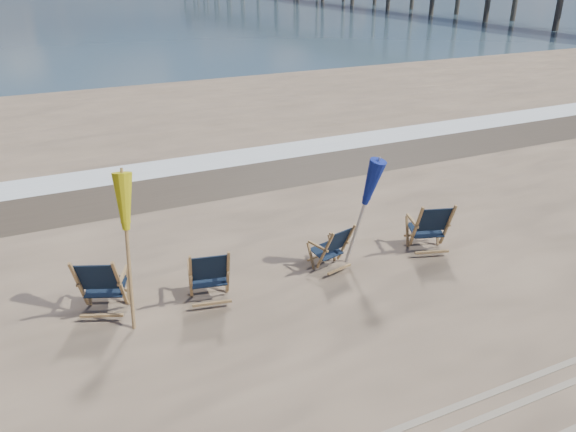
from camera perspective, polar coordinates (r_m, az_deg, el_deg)
name	(u,v)px	position (r m, az deg, el deg)	size (l,w,h in m)	color
surf_foam	(195,163)	(15.91, -9.43, 5.29)	(200.00, 1.40, 0.01)	silver
wet_sand_strip	(212,181)	(14.55, -7.74, 3.56)	(200.00, 2.60, 0.00)	#42362A
beach_chair_0	(120,286)	(9.11, -16.68, -6.85)	(0.71, 0.80, 1.11)	black
beach_chair_1	(228,274)	(9.14, -6.10, -5.93)	(0.68, 0.76, 1.06)	black
beach_chair_2	(346,244)	(10.22, 5.93, -2.88)	(0.59, 0.67, 0.93)	black
beach_chair_3	(448,227)	(11.03, 15.90, -1.10)	(0.71, 0.80, 1.11)	black
umbrella_yellow	(122,212)	(8.42, -16.47, 0.37)	(0.30, 0.30, 2.38)	#9C7546
umbrella_blue	(362,185)	(9.88, 7.53, 3.18)	(0.30, 0.30, 2.11)	#A5A5AD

